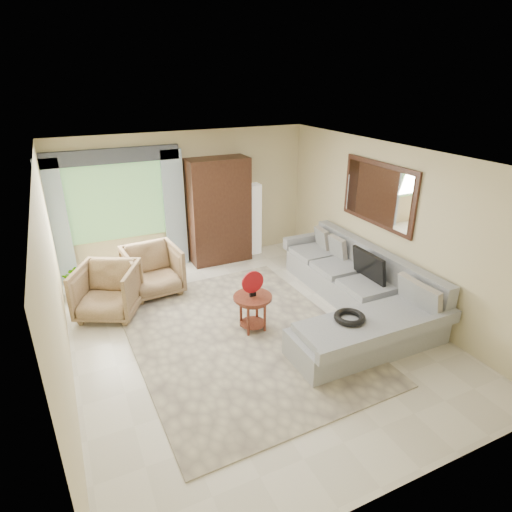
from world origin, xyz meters
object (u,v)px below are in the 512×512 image
armchair_right (153,270)px  potted_plant (79,279)px  sectional_sofa (356,295)px  armoire (219,211)px  floor_lamp (254,219)px  tv_screen (369,266)px  armchair_left (108,291)px  coffee_table (253,312)px

armchair_right → potted_plant: (-1.19, 0.49, -0.13)m
sectional_sofa → armoire: 3.24m
floor_lamp → tv_screen: bearing=-76.3°
armchair_left → armchair_right: (0.81, 0.45, 0.00)m
tv_screen → potted_plant: tv_screen is taller
armoire → floor_lamp: 0.86m
armoire → floor_lamp: (0.80, 0.06, -0.30)m
armchair_left → floor_lamp: floor_lamp is taller
armchair_left → sectional_sofa: bearing=3.5°
tv_screen → armchair_left: bearing=158.7°
potted_plant → coffee_table: bearing=-46.0°
coffee_table → potted_plant: 3.24m
armchair_right → armoire: size_ratio=0.44×
coffee_table → armchair_left: size_ratio=0.62×
sectional_sofa → potted_plant: 4.72m
armchair_left → potted_plant: (-0.37, 0.94, -0.12)m
armchair_left → floor_lamp: size_ratio=0.61×
coffee_table → armchair_right: size_ratio=0.62×
sectional_sofa → armchair_right: sectional_sofa is taller
armoire → tv_screen: bearing=-62.0°
armchair_right → armoire: armoire is taller
sectional_sofa → armoire: bearing=113.1°
armchair_right → tv_screen: bearing=-37.4°
armchair_right → armoire: (1.57, 0.86, 0.63)m
sectional_sofa → armchair_left: bearing=156.3°
coffee_table → potted_plant: size_ratio=0.97×
tv_screen → armoire: (-1.50, 2.82, 0.33)m
sectional_sofa → floor_lamp: floor_lamp is taller
tv_screen → armchair_right: (-3.07, 1.96, -0.30)m
tv_screen → potted_plant: size_ratio=1.25×
coffee_table → armoire: 2.84m
armoire → coffee_table: bearing=-100.7°
coffee_table → armchair_left: (-1.88, 1.39, 0.12)m
coffee_table → sectional_sofa: bearing=-6.6°
floor_lamp → sectional_sofa: bearing=-81.7°
armchair_left → armchair_right: size_ratio=0.99×
coffee_table → armoire: bearing=79.3°
armchair_left → armoire: bearing=55.9°
armchair_left → floor_lamp: bearing=50.4°
armchair_left → potted_plant: bearing=138.9°
armchair_right → armchair_left: bearing=-156.0°
sectional_sofa → potted_plant: bearing=147.6°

